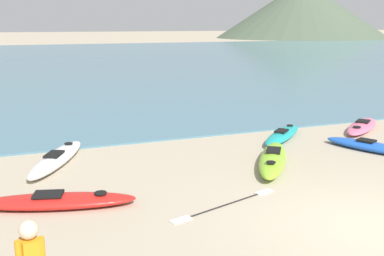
# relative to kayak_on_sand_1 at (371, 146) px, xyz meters

# --- Properties ---
(ground_plane) EXTENTS (400.00, 400.00, 0.00)m
(ground_plane) POSITION_rel_kayak_on_sand_1_xyz_m (-3.69, -4.13, -0.14)
(ground_plane) COLOR tan
(bay_water) EXTENTS (160.00, 70.00, 0.06)m
(bay_water) POSITION_rel_kayak_on_sand_1_xyz_m (-3.69, 38.29, -0.11)
(bay_water) COLOR teal
(bay_water) RESTS_ON ground_plane
(far_hill_right) EXTENTS (43.35, 43.35, 13.99)m
(far_hill_right) POSITION_rel_kayak_on_sand_1_xyz_m (59.21, 89.90, 6.86)
(far_hill_right) COLOR #4C5B47
(far_hill_right) RESTS_ON ground_plane
(kayak_on_sand_1) EXTENTS (1.76, 2.79, 0.32)m
(kayak_on_sand_1) POSITION_rel_kayak_on_sand_1_xyz_m (0.00, 0.00, 0.00)
(kayak_on_sand_1) COLOR blue
(kayak_on_sand_1) RESTS_ON ground_plane
(kayak_on_sand_2) EXTENTS (2.65, 2.41, 0.34)m
(kayak_on_sand_2) POSITION_rel_kayak_on_sand_1_xyz_m (-1.69, 2.12, 0.01)
(kayak_on_sand_2) COLOR teal
(kayak_on_sand_2) RESTS_ON ground_plane
(kayak_on_sand_3) EXTENTS (3.32, 1.59, 0.32)m
(kayak_on_sand_3) POSITION_rel_kayak_on_sand_1_xyz_m (-9.06, -0.98, -0.00)
(kayak_on_sand_3) COLOR red
(kayak_on_sand_3) RESTS_ON ground_plane
(kayak_on_sand_4) EXTENTS (2.43, 3.08, 0.40)m
(kayak_on_sand_4) POSITION_rel_kayak_on_sand_1_xyz_m (-3.44, -0.16, 0.04)
(kayak_on_sand_4) COLOR #8CCC2D
(kayak_on_sand_4) RESTS_ON ground_plane
(kayak_on_sand_5) EXTENTS (2.89, 2.44, 0.31)m
(kayak_on_sand_5) POSITION_rel_kayak_on_sand_1_xyz_m (1.67, 2.25, -0.00)
(kayak_on_sand_5) COLOR #E5668C
(kayak_on_sand_5) RESTS_ON ground_plane
(kayak_on_sand_6) EXTENTS (2.10, 3.42, 0.35)m
(kayak_on_sand_6) POSITION_rel_kayak_on_sand_1_xyz_m (-8.79, 2.08, 0.01)
(kayak_on_sand_6) COLOR white
(kayak_on_sand_6) RESTS_ON ground_plane
(loose_paddle) EXTENTS (2.71, 1.00, 0.03)m
(loose_paddle) POSITION_rel_kayak_on_sand_1_xyz_m (-5.78, -2.17, -0.12)
(loose_paddle) COLOR black
(loose_paddle) RESTS_ON ground_plane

